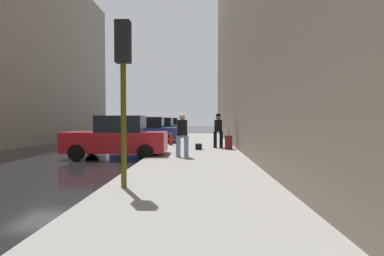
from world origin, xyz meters
name	(u,v)px	position (x,y,z in m)	size (l,w,h in m)	color
ground_plane	(47,160)	(0.00, 0.00, 0.00)	(120.00, 120.00, 0.00)	black
sidewalk	(196,159)	(6.00, 0.00, 0.07)	(4.00, 40.00, 0.15)	gray
parked_red_hatchback	(118,138)	(2.65, 0.76, 0.85)	(4.24, 2.14, 1.79)	#B2191E
parked_blue_sedan	(146,132)	(2.65, 7.40, 0.85)	(4.24, 2.14, 1.79)	navy
parked_dark_green_sedan	(159,129)	(2.65, 13.54, 0.85)	(4.26, 2.18, 1.79)	#193828
parked_gray_coupe	(167,127)	(2.65, 19.49, 0.85)	(4.25, 2.16, 1.79)	slate
fire_hydrant	(171,139)	(4.45, 5.44, 0.50)	(0.42, 0.22, 0.70)	red
traffic_light	(123,67)	(4.50, -5.40, 2.76)	(0.32, 0.32, 3.60)	#514C0F
pedestrian_with_fedora	(218,129)	(7.10, 3.80, 1.14)	(0.52, 0.46, 1.78)	black
pedestrian_in_jeans	(182,133)	(5.45, -0.10, 1.10)	(0.50, 0.40, 1.71)	#728CB2
rolling_suitcase	(229,142)	(7.58, 3.15, 0.49)	(0.40, 0.58, 1.04)	#591414
duffel_bag	(199,147)	(6.08, 2.90, 0.29)	(0.32, 0.44, 0.28)	black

